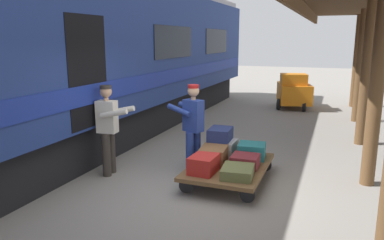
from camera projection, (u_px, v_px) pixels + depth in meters
name	position (u px, v px, depth m)	size (l,w,h in m)	color
ground_plane	(204.00, 192.00, 6.30)	(60.00, 60.00, 0.00)	gray
train_car	(23.00, 64.00, 7.17)	(3.03, 21.75, 4.00)	navy
luggage_cart	(229.00, 167.00, 6.76)	(1.31, 1.94, 0.31)	brown
suitcase_maroon_trunk	(245.00, 161.00, 6.63)	(0.47, 0.45, 0.21)	maroon
suitcase_gray_aluminum	(222.00, 147.00, 7.31)	(0.52, 0.52, 0.29)	#9EA0A5
suitcase_olive_duffel	(238.00, 172.00, 6.14)	(0.50, 0.58, 0.17)	brown
suitcase_red_plastic	(204.00, 164.00, 6.34)	(0.41, 0.55, 0.29)	#AD231E
suitcase_brown_leather	(214.00, 155.00, 6.82)	(0.45, 0.58, 0.29)	brown
suitcase_teal_softside	(252.00, 151.00, 7.10)	(0.50, 0.46, 0.28)	#1E666B
suitcase_navy_fabric	(220.00, 134.00, 7.26)	(0.41, 0.54, 0.24)	navy
porter_in_overalls	(192.00, 125.00, 7.09)	(0.73, 0.56, 1.70)	navy
porter_by_door	(108.00, 127.00, 6.97)	(0.70, 0.48, 1.70)	#332D28
baggage_tug	(294.00, 91.00, 13.86)	(1.48, 1.91, 1.30)	orange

